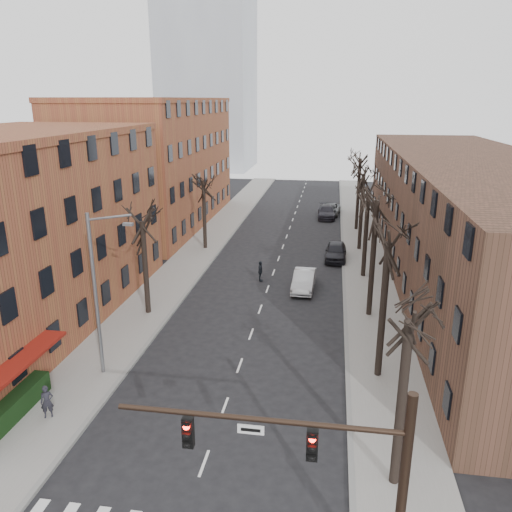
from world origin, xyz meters
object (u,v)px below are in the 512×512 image
at_px(silver_sedan, 304,280).
at_px(pedestrian_a, 47,402).
at_px(parked_car_near, 336,251).
at_px(parked_car_mid, 327,212).

xyz_separation_m(silver_sedan, pedestrian_a, (-10.76, -18.61, 0.19)).
distance_m(parked_car_near, pedestrian_a, 29.82).
distance_m(silver_sedan, parked_car_mid, 25.33).
bearing_deg(parked_car_mid, silver_sedan, -94.48).
relative_size(silver_sedan, parked_car_mid, 0.89).
distance_m(silver_sedan, parked_car_near, 8.48).
bearing_deg(parked_car_mid, pedestrian_a, -106.93).
distance_m(parked_car_near, parked_car_mid, 17.22).
height_order(silver_sedan, parked_car_mid, silver_sedan).
bearing_deg(pedestrian_a, parked_car_mid, 46.67).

